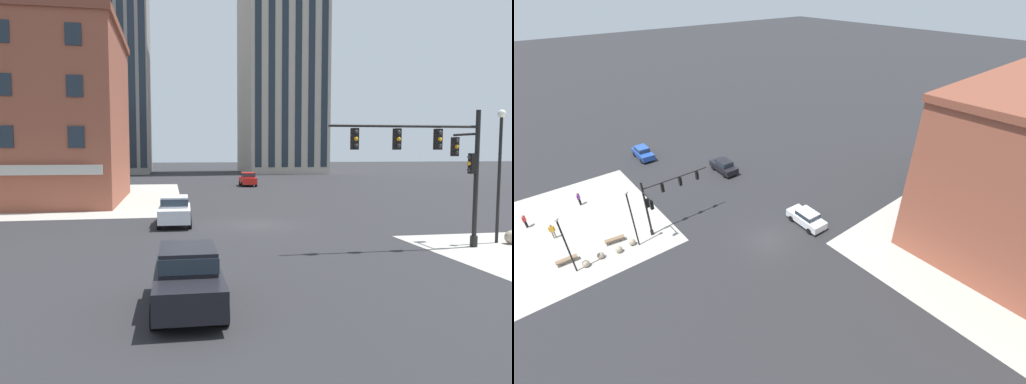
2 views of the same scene
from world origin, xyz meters
TOP-DOWN VIEW (x-y plane):
  - ground_plane at (0.00, 0.00)m, footprint 320.00×320.00m
  - sidewalk_far_corner at (-20.00, 20.00)m, footprint 32.00×32.00m
  - traffic_signal_main at (6.76, -8.00)m, footprint 6.98×2.09m
  - bollard_sphere_curb_a at (10.48, -7.90)m, footprint 0.63×0.63m
  - street_lamp_corner_near at (10.00, -7.50)m, footprint 0.36×0.36m
  - car_main_northbound_near at (4.50, 31.01)m, footprint 2.03×4.47m
  - car_main_northbound_far at (-4.70, 0.61)m, footprint 2.00×4.46m
  - car_main_southbound_near at (-4.52, -14.52)m, footprint 1.94×4.42m
  - residential_tower_skyline_left at (-15.91, 71.11)m, footprint 14.98×17.37m

SIDE VIEW (x-z plane):
  - ground_plane at x=0.00m, z-range 0.00..0.00m
  - sidewalk_far_corner at x=-20.00m, z-range -0.01..0.01m
  - bollard_sphere_curb_a at x=10.48m, z-range 0.00..0.63m
  - car_main_northbound_near at x=4.50m, z-range 0.08..1.76m
  - car_main_northbound_far at x=-4.70m, z-range 0.08..1.76m
  - car_main_southbound_near at x=-4.52m, z-range 0.08..1.76m
  - street_lamp_corner_near at x=10.00m, z-range 0.72..6.86m
  - traffic_signal_main at x=6.76m, z-range 0.91..6.96m
  - residential_tower_skyline_left at x=-15.91m, z-range 0.02..64.95m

